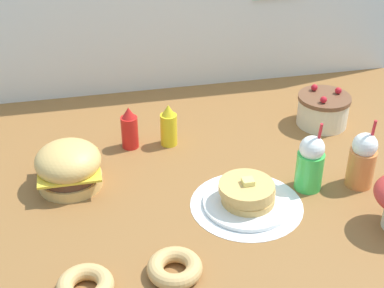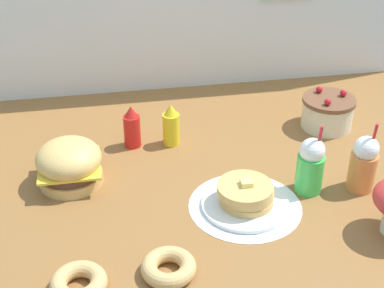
{
  "view_description": "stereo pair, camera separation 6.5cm",
  "coord_description": "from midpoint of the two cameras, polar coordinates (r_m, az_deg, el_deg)",
  "views": [
    {
      "loc": [
        -0.41,
        -1.59,
        1.24
      ],
      "look_at": [
        -0.04,
        0.13,
        0.16
      ],
      "focal_mm": 53.27,
      "sensor_mm": 36.0,
      "label": 1
    },
    {
      "loc": [
        -0.35,
        -1.6,
        1.24
      ],
      "look_at": [
        -0.04,
        0.13,
        0.16
      ],
      "focal_mm": 53.27,
      "sensor_mm": 36.0,
      "label": 2
    }
  ],
  "objects": [
    {
      "name": "pancake_stack",
      "position": [
        2.0,
        6.32,
        -5.27
      ],
      "size": [
        0.31,
        0.31,
        0.11
      ],
      "color": "white",
      "rests_on": "doily_mat"
    },
    {
      "name": "orange_float_cup",
      "position": [
        2.15,
        17.63,
        -1.88
      ],
      "size": [
        0.1,
        0.1,
        0.27
      ],
      "color": "orange",
      "rests_on": "ground_plane"
    },
    {
      "name": "mustard_bottle",
      "position": [
        2.32,
        -1.31,
        1.83
      ],
      "size": [
        0.07,
        0.07,
        0.18
      ],
      "color": "yellow",
      "rests_on": "ground_plane"
    },
    {
      "name": "cream_soda_cup",
      "position": [
        2.09,
        12.65,
        -2.13
      ],
      "size": [
        0.1,
        0.1,
        0.27
      ],
      "color": "green",
      "rests_on": "ground_plane"
    },
    {
      "name": "layer_cake",
      "position": [
        2.53,
        14.13,
        3.11
      ],
      "size": [
        0.23,
        0.23,
        0.17
      ],
      "color": "beige",
      "rests_on": "ground_plane"
    },
    {
      "name": "donut_chocolate",
      "position": [
        1.75,
        -1.27,
        -12.23
      ],
      "size": [
        0.17,
        0.17,
        0.05
      ],
      "color": "tan",
      "rests_on": "ground_plane"
    },
    {
      "name": "donut_pink_glaze",
      "position": [
        1.73,
        -10.2,
        -13.53
      ],
      "size": [
        0.17,
        0.17,
        0.05
      ],
      "color": "tan",
      "rests_on": "ground_plane"
    },
    {
      "name": "ground_plane",
      "position": [
        2.06,
        2.74,
        -5.74
      ],
      "size": [
        2.34,
        1.88,
        0.02
      ],
      "primitive_type": "cube",
      "color": "brown"
    },
    {
      "name": "burger",
      "position": [
        2.13,
        -11.33,
        -1.95
      ],
      "size": [
        0.24,
        0.24,
        0.17
      ],
      "color": "#DBA859",
      "rests_on": "ground_plane"
    },
    {
      "name": "ketchup_bottle",
      "position": [
        2.32,
        -5.23,
        1.63
      ],
      "size": [
        0.07,
        0.07,
        0.18
      ],
      "color": "red",
      "rests_on": "ground_plane"
    },
    {
      "name": "doily_mat",
      "position": [
        2.03,
        6.25,
        -6.2
      ],
      "size": [
        0.4,
        0.4,
        0.0
      ],
      "primitive_type": "cylinder",
      "color": "white",
      "rests_on": "ground_plane"
    }
  ]
}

